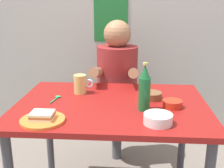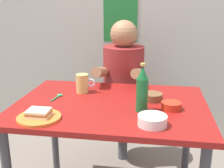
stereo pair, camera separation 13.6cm
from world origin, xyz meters
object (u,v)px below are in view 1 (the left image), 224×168
stool (116,120)px  beer_mug (80,84)px  beer_bottle (144,89)px  dining_table (111,118)px  sandwich (42,115)px  rice_bowl_white (158,118)px  person_seated (116,72)px  plate_orange (43,120)px

stool → beer_mug: 0.68m
beer_mug → beer_bottle: beer_bottle is taller
beer_mug → dining_table: bearing=-38.5°
sandwich → rice_bowl_white: (0.56, 0.01, -0.00)m
beer_bottle → stool: bearing=104.6°
stool → sandwich: (-0.31, -0.91, 0.42)m
stool → sandwich: 1.05m
person_seated → sandwich: 0.95m
dining_table → sandwich: 0.44m
plate_orange → beer_mug: 0.46m
dining_table → beer_bottle: bearing=-26.8°
stool → plate_orange: 1.04m
person_seated → plate_orange: bearing=-109.2°
stool → sandwich: bearing=-109.0°
beer_mug → sandwich: bearing=-103.8°
sandwich → rice_bowl_white: same height
dining_table → person_seated: (-0.00, 0.62, 0.12)m
dining_table → plate_orange: (-0.32, -0.28, 0.10)m
dining_table → plate_orange: plate_orange is taller
stool → plate_orange: size_ratio=2.05×
stool → beer_bottle: beer_bottle is taller
beer_mug → rice_bowl_white: beer_mug is taller
beer_mug → plate_orange: bearing=-103.8°
stool → person_seated: person_seated is taller
dining_table → stool: (-0.00, 0.63, -0.30)m
dining_table → beer_mug: (-0.21, 0.17, 0.15)m
person_seated → beer_bottle: (0.19, -0.71, 0.09)m
person_seated → dining_table: bearing=-89.6°
sandwich → stool: bearing=71.0°
dining_table → rice_bowl_white: rice_bowl_white is taller
person_seated → stool: bearing=90.0°
rice_bowl_white → stool: bearing=105.5°
stool → plate_orange: bearing=-109.0°
person_seated → beer_mug: size_ratio=5.71×
plate_orange → sandwich: 0.02m
sandwich → beer_bottle: size_ratio=0.42×
sandwich → beer_mug: beer_mug is taller
sandwich → rice_bowl_white: 0.56m
dining_table → beer_bottle: 0.30m
plate_orange → beer_mug: size_ratio=1.75×
beer_mug → rice_bowl_white: size_ratio=0.90×
dining_table → beer_mug: beer_mug is taller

